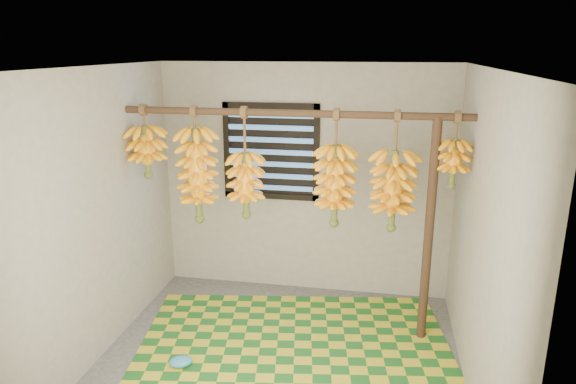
% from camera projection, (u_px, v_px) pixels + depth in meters
% --- Properties ---
extents(floor, '(3.00, 3.00, 0.01)m').
position_uv_depth(floor, '(276.00, 368.00, 4.22)').
color(floor, '#454545').
rests_on(floor, ground).
extents(ceiling, '(3.00, 3.00, 0.01)m').
position_uv_depth(ceiling, '(274.00, 67.00, 3.56)').
color(ceiling, silver).
rests_on(ceiling, wall_back).
extents(wall_back, '(3.00, 0.01, 2.40)m').
position_uv_depth(wall_back, '(305.00, 181.00, 5.31)').
color(wall_back, gray).
rests_on(wall_back, floor).
extents(wall_left, '(0.01, 3.00, 2.40)m').
position_uv_depth(wall_left, '(93.00, 219.00, 4.15)').
color(wall_left, gray).
rests_on(wall_left, floor).
extents(wall_right, '(0.01, 3.00, 2.40)m').
position_uv_depth(wall_right, '(483.00, 244.00, 3.62)').
color(wall_right, gray).
rests_on(wall_right, floor).
extents(window, '(1.00, 0.04, 1.00)m').
position_uv_depth(window, '(271.00, 152.00, 5.26)').
color(window, black).
rests_on(window, wall_back).
extents(hanging_pole, '(3.00, 0.06, 0.06)m').
position_uv_depth(hanging_pole, '(291.00, 113.00, 4.33)').
color(hanging_pole, '#452C1C').
rests_on(hanging_pole, wall_left).
extents(support_post, '(0.08, 0.08, 2.00)m').
position_uv_depth(support_post, '(429.00, 234.00, 4.39)').
color(support_post, '#452C1C').
rests_on(support_post, floor).
extents(woven_mat, '(3.02, 2.56, 0.01)m').
position_uv_depth(woven_mat, '(294.00, 357.00, 4.35)').
color(woven_mat, '#1A5B1E').
rests_on(woven_mat, floor).
extents(plastic_bag, '(0.23, 0.20, 0.08)m').
position_uv_depth(plastic_bag, '(181.00, 362.00, 4.21)').
color(plastic_bag, '#3388BF').
rests_on(plastic_bag, woven_mat).
extents(banana_bunch_a, '(0.35, 0.35, 0.67)m').
position_uv_depth(banana_bunch_a, '(147.00, 152.00, 4.67)').
color(banana_bunch_a, brown).
rests_on(banana_bunch_a, hanging_pole).
extents(banana_bunch_b, '(0.34, 0.34, 1.06)m').
position_uv_depth(banana_bunch_b, '(197.00, 175.00, 4.64)').
color(banana_bunch_b, brown).
rests_on(banana_bunch_b, hanging_pole).
extents(banana_bunch_c, '(0.31, 0.31, 1.00)m').
position_uv_depth(banana_bunch_c, '(246.00, 185.00, 4.58)').
color(banana_bunch_c, brown).
rests_on(banana_bunch_c, hanging_pole).
extents(banana_bunch_d, '(0.34, 0.34, 1.02)m').
position_uv_depth(banana_bunch_d, '(335.00, 186.00, 4.43)').
color(banana_bunch_d, brown).
rests_on(banana_bunch_d, hanging_pole).
extents(banana_bunch_e, '(0.39, 0.39, 1.04)m').
position_uv_depth(banana_bunch_e, '(393.00, 191.00, 4.35)').
color(banana_bunch_e, brown).
rests_on(banana_bunch_e, hanging_pole).
extents(banana_bunch_f, '(0.27, 0.27, 0.64)m').
position_uv_depth(banana_bunch_f, '(453.00, 163.00, 4.20)').
color(banana_bunch_f, brown).
rests_on(banana_bunch_f, hanging_pole).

